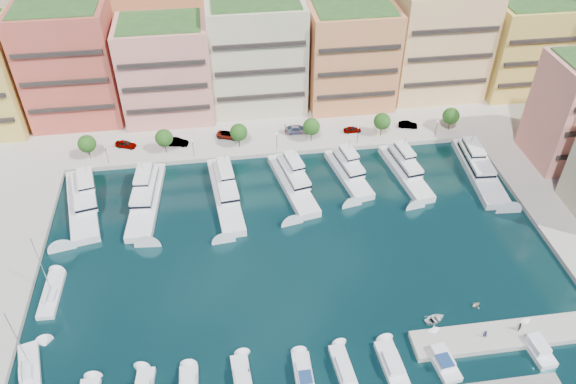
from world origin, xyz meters
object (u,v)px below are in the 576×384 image
Objects in this scene: cruiser_4 at (304,376)px; sailboat_1 at (52,295)px; tree_1 at (164,138)px; cruiser_7 at (441,359)px; yacht_3 at (292,180)px; cruiser_6 at (392,365)px; lamppost_4 at (437,126)px; tender_0 at (435,319)px; car_3 at (297,129)px; tree_4 at (382,121)px; car_5 at (408,125)px; tree_2 at (239,132)px; sailboat_0 at (30,371)px; car_4 at (352,129)px; car_1 at (177,142)px; yacht_0 at (82,200)px; lamppost_2 at (277,139)px; yacht_5 at (405,169)px; car_2 at (228,135)px; yacht_1 at (146,197)px; car_0 at (126,144)px; lamppost_1 at (193,145)px; lamppost_3 at (358,132)px; cruiser_9 at (536,347)px; yacht_6 at (478,167)px; cruiser_5 at (344,371)px; lamppost_0 at (106,152)px; tender_1 at (476,305)px; tree_5 at (451,116)px; yacht_2 at (225,190)px; person_1 at (519,327)px; tree_0 at (87,144)px; person_0 at (485,334)px; cruiser_3 at (243,383)px; yacht_4 at (348,171)px.

sailboat_1 is (-38.60, 20.66, -0.26)m from cruiser_4.
tree_1 is 0.67× the size of cruiser_7.
cruiser_6 is at bearing -79.48° from yacht_3.
tender_0 is at bearing -109.23° from lamppost_4.
sailboat_1 is 2.24× the size of car_3.
car_3 is (-13.55, 54.69, 1.50)m from tender_0.
cruiser_7 is (-6.62, -58.11, -4.17)m from tree_4.
car_5 is at bearing 18.48° from tree_4.
tree_2 is 62.11m from sailboat_0.
car_4 is at bearing 33.66° from sailboat_1.
car_3 reaches higher than cruiser_7.
cruiser_7 is 1.74× the size of car_1.
tree_2 is at bearing 24.41° from yacht_0.
cruiser_7 is (17.38, -55.81, -3.26)m from lamppost_2.
car_2 is at bearing 154.39° from yacht_5.
yacht_1 reaches higher than car_0.
tender_0 is at bearing 18.05° from cruiser_4.
lamppost_1 is 36.00m from lamppost_3.
lamppost_3 reaches higher than cruiser_9.
yacht_0 and yacht_6 have the same top height.
car_0 is (-35.69, 61.33, 1.23)m from cruiser_5.
lamppost_1 is 0.57× the size of cruiser_4.
lamppost_0 is at bearing 124.16° from yacht_1.
lamppost_1 is 62.48m from cruiser_6.
cruiser_4 is 0.85× the size of cruiser_5.
yacht_5 is 45.59m from cruiser_7.
tree_2 is at bearing 12.67° from tender_1.
tree_5 is 34.83m from car_3.
person_1 is at bearing -43.19° from yacht_2.
tender_0 is (59.05, -50.89, -4.39)m from tree_0.
cruiser_5 is (14.87, -42.88, -0.66)m from yacht_2.
car_5 is at bearing 16.41° from yacht_1.
tree_5 is 40.08m from lamppost_2.
sailboat_1 is 62.18m from tender_0.
tender_0 is (60.71, -13.46, 0.05)m from sailboat_1.
tree_0 reaches higher than lamppost_1.
yacht_2 is 5.95× the size of car_4.
tree_4 is 0.67× the size of cruiser_7.
lamppost_3 is 1.22× the size of tender_0.
car_2 is at bearing 13.56° from lamppost_0.
cruiser_7 is at bearing -0.16° from cruiser_6.
lamppost_0 is at bearing 162.94° from yacht_3.
car_5 is 58.36m from person_0.
cruiser_6 is (21.71, 0.01, 0.00)m from cruiser_3.
lamppost_4 is (12.00, -2.30, -0.92)m from tree_4.
tree_2 and tree_4 have the same top height.
person_0 is (7.02, -57.92, 0.08)m from car_4.
sailboat_0 reaches higher than yacht_4.
yacht_6 is at bearing -48.66° from tender_0.
yacht_2 is (6.01, -12.91, -2.62)m from lamppost_1.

